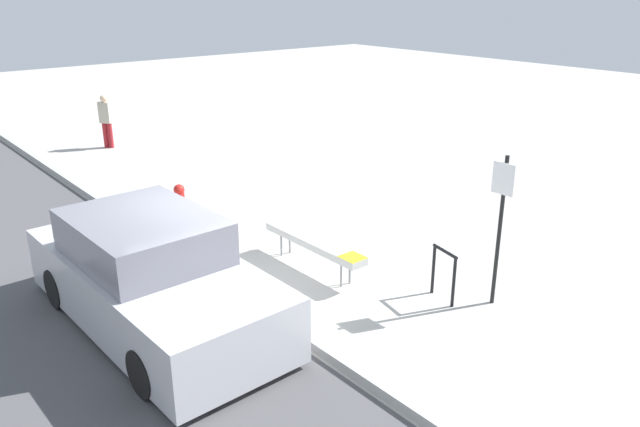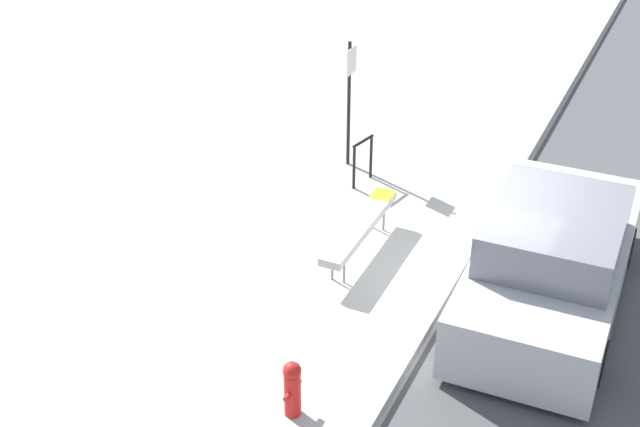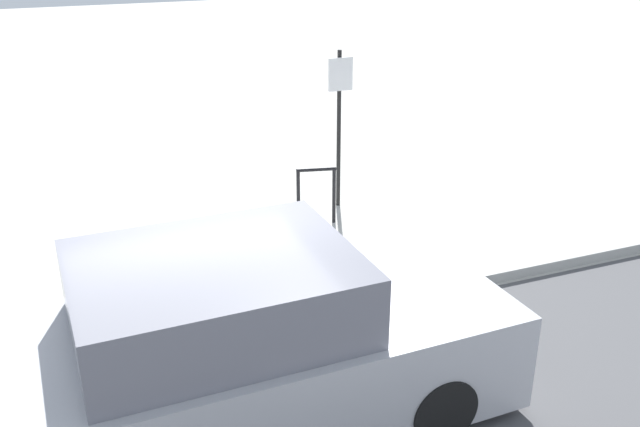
# 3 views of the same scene
# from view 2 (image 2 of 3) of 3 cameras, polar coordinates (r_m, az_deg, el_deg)

# --- Properties ---
(ground_plane) EXTENTS (60.00, 60.00, 0.00)m
(ground_plane) POSITION_cam_2_polar(r_m,az_deg,el_deg) (13.12, 8.52, -4.21)
(ground_plane) COLOR #ADAAA3
(curb) EXTENTS (60.00, 0.20, 0.13)m
(curb) POSITION_cam_2_polar(r_m,az_deg,el_deg) (13.08, 8.54, -3.98)
(curb) COLOR #A8A8A3
(curb) RESTS_ON ground_plane
(bench) EXTENTS (2.26, 0.36, 0.55)m
(bench) POSITION_cam_2_polar(r_m,az_deg,el_deg) (13.31, 2.56, -0.84)
(bench) COLOR gray
(bench) RESTS_ON ground_plane
(bike_rack) EXTENTS (0.55, 0.17, 0.83)m
(bike_rack) POSITION_cam_2_polar(r_m,az_deg,el_deg) (15.26, 2.75, 3.64)
(bike_rack) COLOR black
(bike_rack) RESTS_ON ground_plane
(sign_post) EXTENTS (0.36, 0.08, 2.30)m
(sign_post) POSITION_cam_2_polar(r_m,az_deg,el_deg) (15.52, 1.91, 7.74)
(sign_post) COLOR black
(sign_post) RESTS_ON ground_plane
(fire_hydrant) EXTENTS (0.36, 0.22, 0.77)m
(fire_hydrant) POSITION_cam_2_polar(r_m,az_deg,el_deg) (10.56, -1.78, -11.05)
(fire_hydrant) COLOR red
(fire_hydrant) RESTS_ON ground_plane
(parked_car_near) EXTENTS (4.62, 2.01, 1.58)m
(parked_car_near) POSITION_cam_2_polar(r_m,az_deg,el_deg) (12.50, 14.61, -3.01)
(parked_car_near) COLOR black
(parked_car_near) RESTS_ON ground_plane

